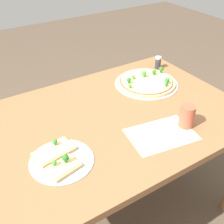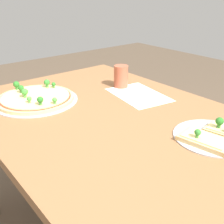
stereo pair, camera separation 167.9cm
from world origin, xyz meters
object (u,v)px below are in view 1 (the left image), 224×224
(drinking_cup, at_px, (187,116))
(condiment_shaker, at_px, (158,62))
(pizza_tray_slice, at_px, (59,158))
(dining_table, at_px, (110,130))
(pizza_tray_whole, at_px, (147,82))

(drinking_cup, bearing_deg, condiment_shaker, 62.14)
(pizza_tray_slice, height_order, drinking_cup, drinking_cup)
(dining_table, bearing_deg, condiment_shaker, 28.11)
(dining_table, xyz_separation_m, drinking_cup, (0.27, -0.26, 0.14))
(pizza_tray_slice, height_order, condiment_shaker, condiment_shaker)
(dining_table, xyz_separation_m, pizza_tray_whole, (0.37, 0.17, 0.10))
(dining_table, bearing_deg, pizza_tray_whole, 24.94)
(pizza_tray_whole, distance_m, condiment_shaker, 0.24)
(dining_table, relative_size, pizza_tray_slice, 5.12)
(pizza_tray_slice, relative_size, condiment_shaker, 3.27)
(pizza_tray_slice, relative_size, drinking_cup, 2.38)
(dining_table, distance_m, pizza_tray_whole, 0.42)
(pizza_tray_whole, bearing_deg, condiment_shaker, 33.59)
(dining_table, xyz_separation_m, condiment_shaker, (0.57, 0.30, 0.13))
(drinking_cup, bearing_deg, pizza_tray_slice, 170.04)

